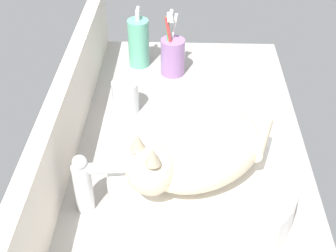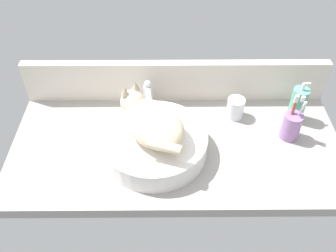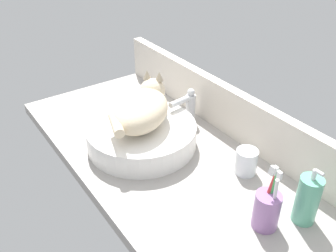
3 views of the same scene
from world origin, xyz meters
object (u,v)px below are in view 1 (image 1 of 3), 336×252
soap_dispenser (139,43)px  toothbrush_cup (173,55)px  faucet (88,181)px  water_glass (126,98)px  cat (198,152)px  sink_basin (201,186)px

soap_dispenser → toothbrush_cup: size_ratio=0.92×
faucet → soap_dispenser: bearing=-5.0°
toothbrush_cup → water_glass: bearing=148.4°
cat → toothbrush_cup: bearing=6.9°
water_glass → cat: bearing=-151.2°
sink_basin → toothbrush_cup: bearing=8.2°
faucet → soap_dispenser: 56.38cm
water_glass → toothbrush_cup: bearing=-31.6°
faucet → soap_dispenser: (56.17, -4.88, -0.24)cm
sink_basin → water_glass: (30.71, 18.42, -0.31)cm
soap_dispenser → water_glass: (-22.83, 1.50, -3.44)cm
cat → water_glass: bearing=28.8°
faucet → water_glass: bearing=-5.8°
cat → toothbrush_cup: cat is taller
toothbrush_cup → soap_dispenser: bearing=65.5°
toothbrush_cup → faucet: bearing=164.1°
cat → water_glass: 37.43cm
soap_dispenser → toothbrush_cup: toothbrush_cup is taller
soap_dispenser → water_glass: 23.14cm
water_glass → faucet: bearing=174.2°
soap_dispenser → toothbrush_cup: 10.87cm
sink_basin → toothbrush_cup: size_ratio=1.97×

